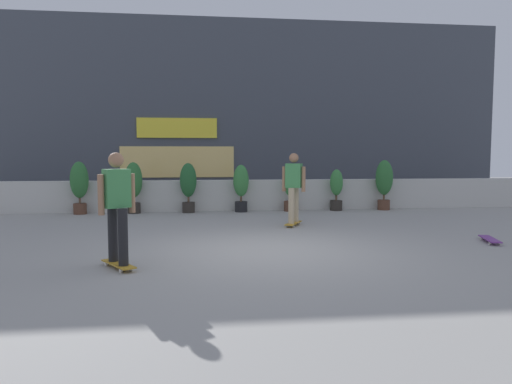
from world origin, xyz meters
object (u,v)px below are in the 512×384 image
potted_plant_0 (79,184)px  potted_plant_2 (188,184)px  potted_plant_6 (384,181)px  potted_plant_5 (336,188)px  potted_plant_1 (134,184)px  skateboard_near_camera (490,239)px  skater_by_wall_left (294,186)px  potted_plant_3 (241,185)px  potted_plant_4 (290,189)px  skater_foreground (117,205)px

potted_plant_0 → potted_plant_2: bearing=0.0°
potted_plant_6 → potted_plant_2: bearing=180.0°
potted_plant_5 → potted_plant_0: bearing=-180.0°
potted_plant_1 → skateboard_near_camera: bearing=-36.0°
potted_plant_1 → potted_plant_6: potted_plant_6 is taller
potted_plant_0 → skateboard_near_camera: 10.32m
potted_plant_5 → potted_plant_2: bearing=180.0°
potted_plant_2 → skater_by_wall_left: 3.78m
skateboard_near_camera → skater_by_wall_left: bearing=143.0°
potted_plant_3 → potted_plant_6: 4.32m
potted_plant_6 → skater_by_wall_left: bearing=-139.6°
potted_plant_3 → potted_plant_4: potted_plant_3 is taller
potted_plant_6 → skateboard_near_camera: (-0.03, -5.32, -0.81)m
potted_plant_0 → potted_plant_5: potted_plant_0 is taller
potted_plant_1 → potted_plant_5: size_ratio=1.18×
potted_plant_2 → potted_plant_3: bearing=0.0°
potted_plant_2 → potted_plant_6: (5.83, 0.00, 0.05)m
potted_plant_6 → skater_by_wall_left: size_ratio=0.88×
potted_plant_1 → potted_plant_4: bearing=0.0°
potted_plant_1 → potted_plant_5: bearing=0.0°
potted_plant_2 → skateboard_near_camera: potted_plant_2 is taller
potted_plant_4 → skateboard_near_camera: (2.84, -5.32, -0.58)m
potted_plant_5 → skater_by_wall_left: size_ratio=0.72×
potted_plant_0 → skateboard_near_camera: size_ratio=1.78×
potted_plant_1 → potted_plant_4: 4.49m
skater_by_wall_left → skater_foreground: 5.05m
potted_plant_3 → potted_plant_4: bearing=0.0°
potted_plant_6 → skateboard_near_camera: bearing=-90.3°
potted_plant_3 → skater_foreground: size_ratio=0.81×
skater_foreground → skater_by_wall_left: bearing=48.3°
potted_plant_2 → potted_plant_5: size_ratio=1.16×
potted_plant_1 → skateboard_near_camera: (7.33, -5.32, -0.77)m
potted_plant_6 → skateboard_near_camera: size_ratio=1.82×
potted_plant_1 → skateboard_near_camera: size_ratio=1.76×
potted_plant_5 → potted_plant_6: 1.49m
potted_plant_1 → potted_plant_2: 1.53m
potted_plant_6 → skater_by_wall_left: 4.37m
potted_plant_4 → potted_plant_3: bearing=180.0°
potted_plant_3 → potted_plant_4: size_ratio=1.13×
potted_plant_4 → potted_plant_5: 1.39m
potted_plant_2 → potted_plant_4: (2.96, 0.00, -0.17)m
potted_plant_0 → potted_plant_4: 5.97m
skater_by_wall_left → potted_plant_3: bearing=109.2°
skater_foreground → skateboard_near_camera: bearing=10.9°
potted_plant_1 → potted_plant_5: (5.88, 0.00, -0.18)m
skater_foreground → potted_plant_6: bearing=44.6°
potted_plant_1 → potted_plant_4: (4.49, 0.00, -0.19)m
potted_plant_0 → skater_by_wall_left: bearing=-27.2°
potted_plant_1 → skater_foreground: skater_foreground is taller
potted_plant_3 → potted_plant_6: (4.32, 0.00, 0.09)m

